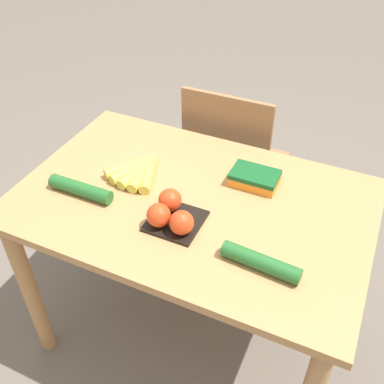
# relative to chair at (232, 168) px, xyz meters

# --- Properties ---
(ground_plane) EXTENTS (12.00, 12.00, 0.00)m
(ground_plane) POSITION_rel_chair_xyz_m (0.06, -0.58, -0.47)
(ground_plane) COLOR #665B51
(dining_table) EXTENTS (1.17, 0.76, 0.75)m
(dining_table) POSITION_rel_chair_xyz_m (0.06, -0.58, 0.16)
(dining_table) COLOR #B27F4C
(dining_table) RESTS_ON ground_plane
(chair) EXTENTS (0.42, 0.40, 0.90)m
(chair) POSITION_rel_chair_xyz_m (0.00, 0.00, 0.00)
(chair) COLOR #8E6642
(chair) RESTS_ON ground_plane
(banana_bunch) EXTENTS (0.20, 0.20, 0.04)m
(banana_bunch) POSITION_rel_chair_xyz_m (-0.17, -0.54, 0.30)
(banana_bunch) COLOR brown
(banana_bunch) RESTS_ON dining_table
(tomato_pack) EXTENTS (0.16, 0.16, 0.09)m
(tomato_pack) POSITION_rel_chair_xyz_m (0.05, -0.72, 0.32)
(tomato_pack) COLOR black
(tomato_pack) RESTS_ON dining_table
(carrot_bag) EXTENTS (0.16, 0.11, 0.05)m
(carrot_bag) POSITION_rel_chair_xyz_m (0.22, -0.42, 0.31)
(carrot_bag) COLOR orange
(carrot_bag) RESTS_ON dining_table
(cucumber_near) EXTENTS (0.23, 0.06, 0.05)m
(cucumber_near) POSITION_rel_chair_xyz_m (0.36, -0.77, 0.31)
(cucumber_near) COLOR #236028
(cucumber_near) RESTS_ON dining_table
(cucumber_far) EXTENTS (0.23, 0.05, 0.05)m
(cucumber_far) POSITION_rel_chair_xyz_m (-0.29, -0.72, 0.31)
(cucumber_far) COLOR #236028
(cucumber_far) RESTS_ON dining_table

